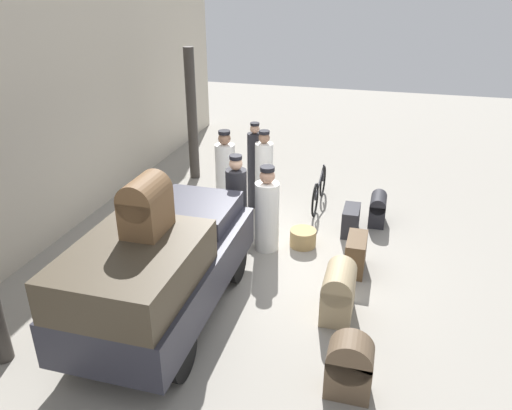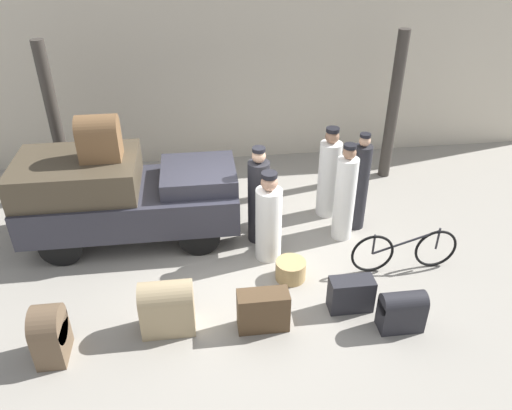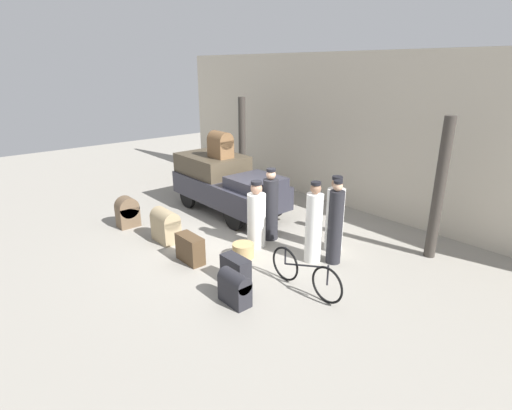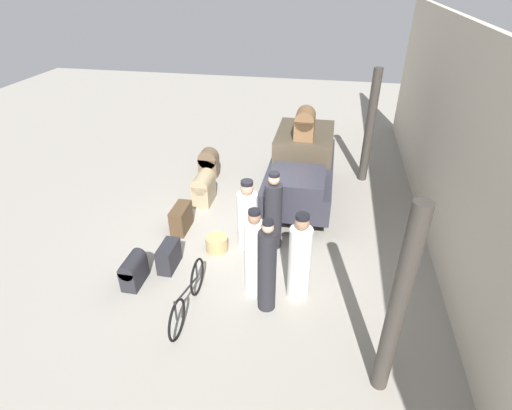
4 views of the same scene
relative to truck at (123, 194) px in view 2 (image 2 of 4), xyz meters
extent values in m
plane|color=gray|center=(2.05, -0.98, -0.88)|extent=(30.00, 30.00, 0.00)
cube|color=beige|center=(2.05, 3.10, 1.37)|extent=(16.00, 0.15, 4.50)
cylinder|color=#38332D|center=(-1.34, 1.70, 0.69)|extent=(0.24, 0.24, 3.16)
cylinder|color=#38332D|center=(5.44, 1.70, 0.69)|extent=(0.24, 0.24, 3.16)
cylinder|color=black|center=(1.28, 0.73, -0.53)|extent=(0.71, 0.12, 0.71)
cylinder|color=black|center=(1.28, -0.73, -0.53)|extent=(0.71, 0.12, 0.71)
cylinder|color=black|center=(-1.01, 0.73, -0.53)|extent=(0.71, 0.12, 0.71)
cylinder|color=black|center=(-1.01, -0.73, -0.53)|extent=(0.71, 0.12, 0.71)
cube|color=#2D2D38|center=(0.14, 0.00, -0.19)|extent=(3.69, 1.62, 0.64)
cube|color=#473D2D|center=(-0.69, 0.00, 0.42)|extent=(2.03, 1.49, 0.57)
cube|color=#2D2D38|center=(1.34, 0.00, 0.28)|extent=(1.29, 1.26, 0.29)
torus|color=black|center=(5.13, -1.56, -0.53)|extent=(0.71, 0.04, 0.71)
torus|color=black|center=(4.05, -1.56, -0.53)|extent=(0.71, 0.04, 0.71)
cylinder|color=#232328|center=(4.59, -1.56, -0.35)|extent=(1.09, 0.04, 0.39)
cylinder|color=#232328|center=(4.05, -1.56, -0.34)|extent=(0.04, 0.04, 0.37)
cylinder|color=#232328|center=(5.13, -1.56, -0.33)|extent=(0.04, 0.04, 0.40)
cylinder|color=tan|center=(2.71, -1.56, -0.72)|extent=(0.49, 0.49, 0.32)
cylinder|color=#232328|center=(4.20, -0.21, -0.06)|extent=(0.32, 0.32, 1.64)
sphere|color=tan|center=(4.20, -0.21, 0.86)|extent=(0.20, 0.20, 0.20)
cylinder|color=black|center=(4.20, -0.21, 0.96)|extent=(0.19, 0.19, 0.05)
cylinder|color=white|center=(3.85, -0.50, -0.10)|extent=(0.37, 0.37, 1.56)
sphere|color=#936B51|center=(3.85, -0.50, 0.79)|extent=(0.23, 0.23, 0.23)
cylinder|color=black|center=(3.85, -0.50, 0.91)|extent=(0.22, 0.22, 0.06)
cylinder|color=#232328|center=(2.34, -0.39, -0.12)|extent=(0.38, 0.38, 1.53)
sphere|color=tan|center=(2.34, -0.39, 0.77)|extent=(0.23, 0.23, 0.23)
cylinder|color=black|center=(2.34, -0.39, 0.89)|extent=(0.22, 0.22, 0.06)
cylinder|color=white|center=(3.77, 0.31, -0.14)|extent=(0.41, 0.41, 1.49)
sphere|color=#936B51|center=(3.77, 0.31, 0.73)|extent=(0.25, 0.25, 0.25)
cylinder|color=black|center=(3.77, 0.31, 0.86)|extent=(0.24, 0.24, 0.07)
cylinder|color=white|center=(2.44, -0.93, -0.23)|extent=(0.44, 0.44, 1.30)
sphere|color=tan|center=(2.44, -0.93, 0.56)|extent=(0.27, 0.27, 0.27)
cylinder|color=black|center=(2.44, -0.93, 0.69)|extent=(0.26, 0.26, 0.07)
cube|color=#4C3823|center=(2.12, -2.58, -0.58)|extent=(0.73, 0.32, 0.61)
cube|color=#9E8966|center=(0.78, -2.44, -0.59)|extent=(0.74, 0.45, 0.60)
cylinder|color=#9E8966|center=(0.78, -2.44, -0.29)|extent=(0.74, 0.45, 0.45)
cube|color=brown|center=(-0.73, -2.76, -0.61)|extent=(0.38, 0.55, 0.56)
cylinder|color=brown|center=(-0.73, -2.76, -0.33)|extent=(0.38, 0.55, 0.55)
cube|color=#232328|center=(4.06, -2.85, -0.65)|extent=(0.63, 0.32, 0.47)
cylinder|color=#232328|center=(4.06, -2.85, -0.42)|extent=(0.63, 0.32, 0.32)
cube|color=#232328|center=(3.47, -2.36, -0.62)|extent=(0.65, 0.30, 0.54)
cube|color=brown|center=(-0.23, 0.00, 0.96)|extent=(0.66, 0.49, 0.51)
cylinder|color=brown|center=(-0.23, 0.00, 1.21)|extent=(0.66, 0.49, 0.49)
camera|label=1|loc=(-5.42, -2.90, 3.76)|focal=35.00mm
camera|label=2|loc=(1.36, -7.75, 4.37)|focal=35.00mm
camera|label=3|loc=(9.10, -6.67, 3.23)|focal=28.00mm
camera|label=4|loc=(9.46, 0.59, 4.49)|focal=28.00mm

